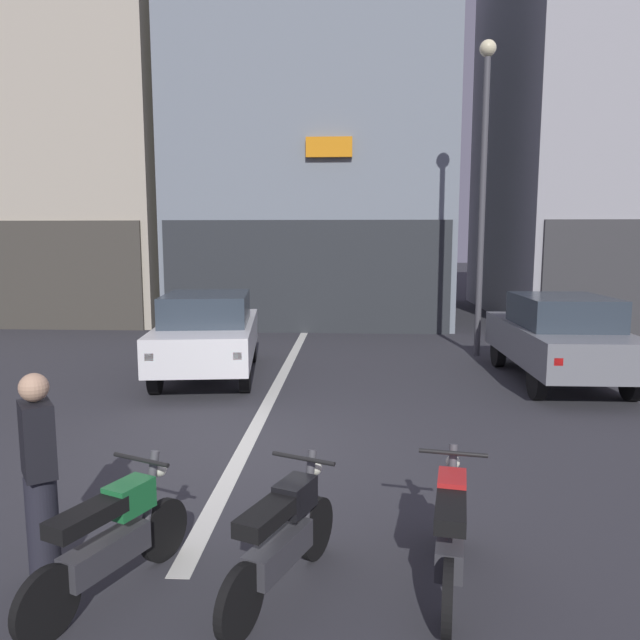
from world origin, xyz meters
The scene contains 11 objects.
ground_plane centered at (0.00, 0.00, 0.00)m, with size 120.00×120.00×0.00m, color #333338.
lane_centre_line centered at (0.00, 6.00, 0.00)m, with size 0.20×18.00×0.01m, color silver.
building_corner_left centered at (-9.84, 14.17, 5.11)m, with size 10.56×9.06×10.24m.
building_mid_block centered at (0.04, 14.18, 6.67)m, with size 8.49×9.60×13.37m.
car_white_crossing_near centered at (-1.43, 3.92, 0.89)m, with size 2.26×4.29×1.64m.
car_grey_parked_kerbside centered at (5.24, 3.84, 0.89)m, with size 1.79×4.11×1.64m.
street_lamp centered at (4.26, 6.37, 4.22)m, with size 0.36×0.36×6.95m.
motorcycle_green_row_leftmost centered at (-0.41, -3.22, 0.46)m, with size 0.76×1.56×0.98m.
motorcycle_black_row_left_mid centered at (0.87, -3.13, 0.46)m, with size 0.75×1.57×0.98m.
motorcycle_red_row_centre centered at (2.14, -2.96, 0.46)m, with size 0.55×1.66×0.98m.
person_by_motorcycles centered at (-1.05, -3.04, 0.86)m, with size 0.39×0.42×1.67m.
Camera 1 is at (1.38, -7.32, 2.68)m, focal length 33.30 mm.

